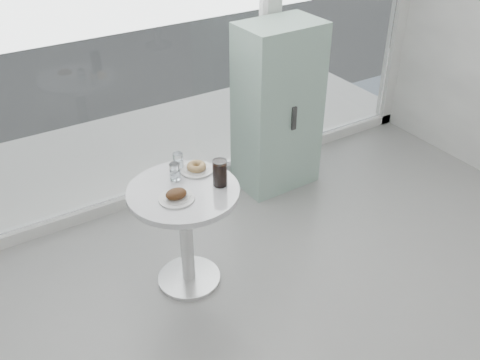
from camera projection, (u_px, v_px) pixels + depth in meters
main_table at (185, 217)px, 3.49m from camera, size 0.72×0.72×0.77m
patio_deck at (147, 147)px, 5.36m from camera, size 5.60×1.60×0.05m
mint_cabinet at (277, 108)px, 4.49m from camera, size 0.68×0.48×1.44m
plate_fritter at (177, 195)px, 3.27m from camera, size 0.22×0.22×0.07m
plate_donut at (197, 168)px, 3.56m from camera, size 0.22×0.22×0.05m
water_tumbler_a at (175, 172)px, 3.45m from camera, size 0.07×0.07×0.11m
water_tumbler_b at (178, 161)px, 3.57m from camera, size 0.07×0.07×0.11m
cola_glass at (220, 173)px, 3.38m from camera, size 0.09×0.09×0.18m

